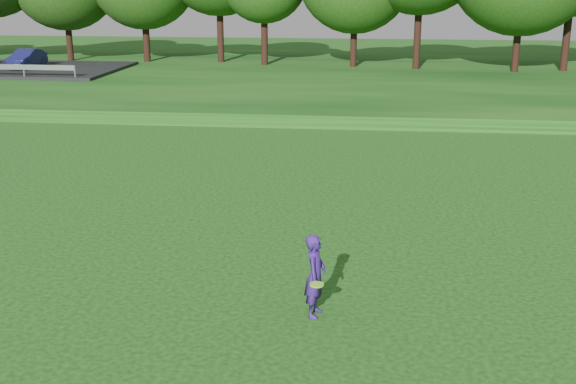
# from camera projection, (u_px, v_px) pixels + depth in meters

# --- Properties ---
(ground) EXTENTS (140.00, 140.00, 0.00)m
(ground) POSITION_uv_depth(u_px,v_px,m) (132.00, 324.00, 13.72)
(ground) COLOR #0B3B0F
(ground) RESTS_ON ground
(berm) EXTENTS (130.00, 30.00, 0.60)m
(berm) POSITION_uv_depth(u_px,v_px,m) (304.00, 77.00, 46.03)
(berm) COLOR #0B3B0F
(berm) RESTS_ON ground
(walking_path) EXTENTS (130.00, 1.60, 0.04)m
(walking_path) POSITION_uv_depth(u_px,v_px,m) (274.00, 123.00, 32.77)
(walking_path) COLOR gray
(walking_path) RESTS_ON ground
(woman) EXTENTS (0.48, 0.98, 1.66)m
(woman) POSITION_uv_depth(u_px,v_px,m) (315.00, 276.00, 13.87)
(woman) COLOR #371A75
(woman) RESTS_ON ground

